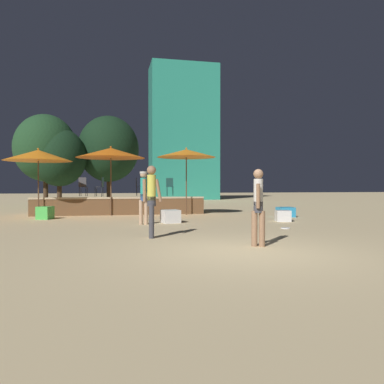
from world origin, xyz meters
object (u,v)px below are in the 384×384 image
Objects in this scene: cube_seat_1 at (286,212)px; bistro_chair_3 at (101,185)px; bistro_chair_2 at (83,185)px; background_tree_2 at (109,149)px; person_1 at (144,194)px; cube_seat_3 at (170,216)px; person_2 at (258,205)px; patio_umbrella_1 at (111,153)px; patio_umbrella_0 at (186,153)px; background_tree_0 at (59,157)px; cube_seat_0 at (45,213)px; frisbee_disc at (285,228)px; bistro_chair_0 at (170,185)px; patio_umbrella_2 at (38,155)px; background_tree_1 at (45,148)px; person_0 at (151,198)px; bistro_chair_1 at (138,185)px; cube_seat_2 at (283,216)px.

cube_seat_1 is 0.72× the size of bistro_chair_3.
bistro_chair_2 is 6.95m from background_tree_2.
cube_seat_3 is at bearing 20.02° from person_1.
person_1 is 5.50m from person_2.
cube_seat_1 is at bearing -17.91° from patio_umbrella_1.
patio_umbrella_0 is 0.63× the size of background_tree_0.
cube_seat_0 is at bearing 148.49° from person_2.
person_2 is 3.68m from frisbee_disc.
patio_umbrella_0 is 5.03m from cube_seat_1.
bistro_chair_0 is at bearing -165.90° from bistro_chair_2.
frisbee_disc is at bearing -37.10° from patio_umbrella_2.
background_tree_1 is 0.97× the size of background_tree_2.
cube_seat_0 is 0.37× the size of person_0.
background_tree_1 reaches higher than background_tree_0.
frisbee_disc is (3.87, -8.50, -1.33)m from bistro_chair_1.
bistro_chair_2 is at bearing 69.16° from cube_seat_0.
background_tree_2 reaches higher than frisbee_disc.
patio_umbrella_2 is at bearing -89.16° from background_tree_0.
person_0 is 2.78m from person_2.
person_0 reaches higher than cube_seat_3.
background_tree_2 is at bearing 94.76° from person_1.
patio_umbrella_1 is at bearing 103.71° from person_1.
cube_seat_3 is 0.14× the size of background_tree_0.
frisbee_disc is (7.71, -5.00, -0.23)m from cube_seat_0.
bistro_chair_2 and bistro_chair_3 have the same top height.
background_tree_1 reaches higher than cube_seat_0.
bistro_chair_3 is at bearing 160.44° from patio_umbrella_0.
background_tree_0 reaches higher than patio_umbrella_2.
patio_umbrella_1 is 7.94m from cube_seat_1.
person_0 is 15.98m from background_tree_2.
cube_seat_2 is at bearing -23.40° from patio_umbrella_2.
patio_umbrella_1 is 1.79m from bistro_chair_3.
bistro_chair_2 is at bearing 121.16° from cube_seat_3.
bistro_chair_3 is at bearing 142.23° from cube_seat_2.
bistro_chair_3 is 0.15× the size of background_tree_2.
bistro_chair_3 is (2.06, 2.35, 1.10)m from cube_seat_0.
background_tree_2 reaches higher than cube_seat_0.
person_2 is at bearing 55.22° from person_0.
bistro_chair_0 is (1.93, 9.60, 0.35)m from person_0.
bistro_chair_0 reaches higher than cube_seat_2.
patio_umbrella_1 is 8.42m from background_tree_1.
bistro_chair_0 is 1.00× the size of bistro_chair_3.
background_tree_2 is at bearing 22.79° from background_tree_0.
person_0 is at bearing -107.90° from patio_umbrella_0.
person_1 is (3.60, -2.82, 0.78)m from cube_seat_0.
person_0 reaches higher than person_1.
bistro_chair_2 is 10.51m from frisbee_disc.
cube_seat_2 is 0.68× the size of bistro_chair_3.
cube_seat_0 is 9.19m from frisbee_disc.
person_2 reaches higher than frisbee_disc.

